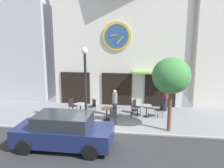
# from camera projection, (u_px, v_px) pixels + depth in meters

# --- Properties ---
(ground_plane) EXTENTS (27.38, 11.86, 0.13)m
(ground_plane) POSITION_uv_depth(u_px,v_px,m) (92.00, 139.00, 11.63)
(ground_plane) COLOR gray
(clock_building) EXTENTS (9.06, 3.33, 9.80)m
(clock_building) POSITION_uv_depth(u_px,v_px,m) (119.00, 33.00, 17.28)
(clock_building) COLOR silver
(clock_building) RESTS_ON ground_plane
(neighbor_building_left) EXTENTS (5.46, 4.06, 15.19)m
(neighbor_building_left) POSITION_uv_depth(u_px,v_px,m) (18.00, 0.00, 18.79)
(neighbor_building_left) COLOR #B2B2BC
(neighbor_building_left) RESTS_ON ground_plane
(street_lamp) EXTENTS (0.36, 0.36, 4.30)m
(street_lamp) POSITION_uv_depth(u_px,v_px,m) (86.00, 87.00, 13.00)
(street_lamp) COLOR black
(street_lamp) RESTS_ON ground_plane
(street_tree) EXTENTS (1.93, 1.74, 3.85)m
(street_tree) POSITION_uv_depth(u_px,v_px,m) (171.00, 76.00, 12.03)
(street_tree) COLOR brown
(street_tree) RESTS_ON ground_plane
(cafe_table_center_right) EXTENTS (0.68, 0.68, 0.73)m
(cafe_table_center_right) POSITION_uv_depth(u_px,v_px,m) (80.00, 107.00, 14.97)
(cafe_table_center_right) COLOR black
(cafe_table_center_right) RESTS_ON ground_plane
(cafe_table_center) EXTENTS (0.71, 0.71, 0.73)m
(cafe_table_center) POSITION_uv_depth(u_px,v_px,m) (107.00, 112.00, 14.10)
(cafe_table_center) COLOR black
(cafe_table_center) RESTS_ON ground_plane
(cafe_table_near_curb) EXTENTS (0.64, 0.64, 0.74)m
(cafe_table_near_curb) POSITION_uv_depth(u_px,v_px,m) (146.00, 109.00, 14.64)
(cafe_table_near_curb) COLOR black
(cafe_table_near_curb) RESTS_ON ground_plane
(cafe_chair_near_tree) EXTENTS (0.56, 0.56, 0.90)m
(cafe_chair_near_tree) POSITION_uv_depth(u_px,v_px,m) (93.00, 105.00, 15.33)
(cafe_chair_near_tree) COLOR black
(cafe_chair_near_tree) RESTS_ON ground_plane
(cafe_chair_outer) EXTENTS (0.52, 0.52, 0.90)m
(cafe_chair_outer) POSITION_uv_depth(u_px,v_px,m) (113.00, 116.00, 13.35)
(cafe_chair_outer) COLOR black
(cafe_chair_outer) RESTS_ON ground_plane
(cafe_chair_curbside) EXTENTS (0.55, 0.55, 0.90)m
(cafe_chair_curbside) POSITION_uv_depth(u_px,v_px,m) (72.00, 104.00, 15.49)
(cafe_chair_curbside) COLOR black
(cafe_chair_curbside) RESTS_ON ground_plane
(cafe_chair_right_end) EXTENTS (0.52, 0.52, 0.90)m
(cafe_chair_right_end) POSITION_uv_depth(u_px,v_px,m) (160.00, 109.00, 14.63)
(cafe_chair_right_end) COLOR black
(cafe_chair_right_end) RESTS_ON ground_plane
(cafe_chair_near_lamp) EXTENTS (0.54, 0.54, 0.90)m
(cafe_chair_near_lamp) POSITION_uv_depth(u_px,v_px,m) (136.00, 105.00, 15.25)
(cafe_chair_near_lamp) COLOR black
(cafe_chair_near_lamp) RESTS_ON ground_plane
(cafe_chair_facing_street) EXTENTS (0.44, 0.44, 0.90)m
(cafe_chair_facing_street) POSITION_uv_depth(u_px,v_px,m) (133.00, 109.00, 14.57)
(cafe_chair_facing_street) COLOR black
(cafe_chair_facing_street) RESTS_ON ground_plane
(pedestrian_maroon) EXTENTS (0.45, 0.45, 1.67)m
(pedestrian_maroon) POSITION_uv_depth(u_px,v_px,m) (166.00, 98.00, 15.73)
(pedestrian_maroon) COLOR #2D2D38
(pedestrian_maroon) RESTS_ON ground_plane
(pedestrian_grey) EXTENTS (0.44, 0.44, 1.67)m
(pedestrian_grey) POSITION_uv_depth(u_px,v_px,m) (115.00, 103.00, 14.68)
(pedestrian_grey) COLOR #2D2D38
(pedestrian_grey) RESTS_ON ground_plane
(parked_car_navy) EXTENTS (4.32, 2.06, 1.55)m
(parked_car_navy) POSITION_uv_depth(u_px,v_px,m) (64.00, 131.00, 10.62)
(parked_car_navy) COLOR navy
(parked_car_navy) RESTS_ON ground_plane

